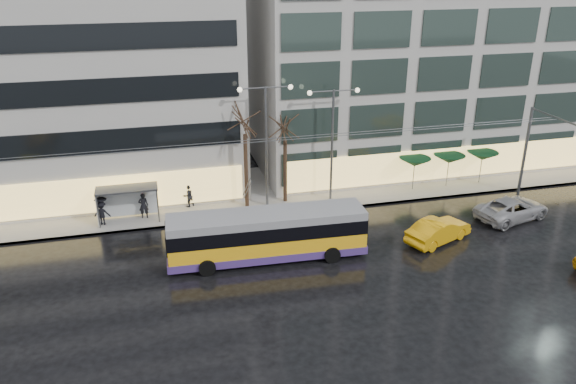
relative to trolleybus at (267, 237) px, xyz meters
name	(u,v)px	position (x,y,z in m)	size (l,w,h in m)	color
ground	(273,285)	(-0.36, -3.11, -1.53)	(140.00, 140.00, 0.00)	black
sidewalk	(259,190)	(1.64, 10.89, -1.45)	(80.00, 10.00, 0.15)	gray
kerb	(272,215)	(1.64, 5.94, -1.45)	(80.00, 0.10, 0.15)	slate
building_left	(3,49)	(-16.36, 15.89, 9.62)	(34.00, 14.00, 22.00)	#B4B1AC
building_right	(437,16)	(18.64, 15.89, 11.12)	(32.00, 14.00, 25.00)	#B4B1AC
trolleybus	(267,237)	(0.00, 0.00, 0.00)	(12.27, 4.98, 5.65)	yellow
catenary	(261,168)	(0.64, 4.83, 2.72)	(42.24, 5.12, 7.00)	#595B60
bus_shelter	(122,197)	(-8.74, 7.58, 0.43)	(4.20, 1.60, 2.51)	#595B60
street_lamp_near	(266,130)	(1.64, 7.69, 4.46)	(3.96, 0.36, 9.03)	#595B60
street_lamp_far	(333,129)	(6.64, 7.69, 4.19)	(3.96, 0.36, 8.53)	#595B60
tree_a	(244,116)	(0.14, 7.89, 5.56)	(3.20, 3.20, 8.40)	black
tree_b	(285,122)	(3.14, 8.09, 4.87)	(3.20, 3.20, 7.70)	black
parasol_a	(415,162)	(13.64, 7.89, 0.92)	(2.50, 2.50, 2.65)	#595B60
parasol_b	(449,159)	(16.64, 7.89, 0.92)	(2.50, 2.50, 2.65)	#595B60
parasol_c	(482,156)	(19.64, 7.89, 0.92)	(2.50, 2.50, 2.65)	#595B60
taxi_b	(438,230)	(11.40, -0.52, -0.73)	(1.69, 4.84, 1.60)	#FBAE0D
sedan_silver	(512,209)	(18.22, 1.36, -0.74)	(2.62, 5.68, 1.58)	#A4A3A8
pedestrian_a	(143,199)	(-7.35, 7.65, 0.04)	(1.01, 1.03, 2.19)	black
pedestrian_b	(188,195)	(-4.11, 8.87, -0.50)	(1.08, 1.00, 1.76)	black
pedestrian_c	(102,210)	(-10.17, 7.23, -0.27)	(1.23, 0.98, 2.11)	black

